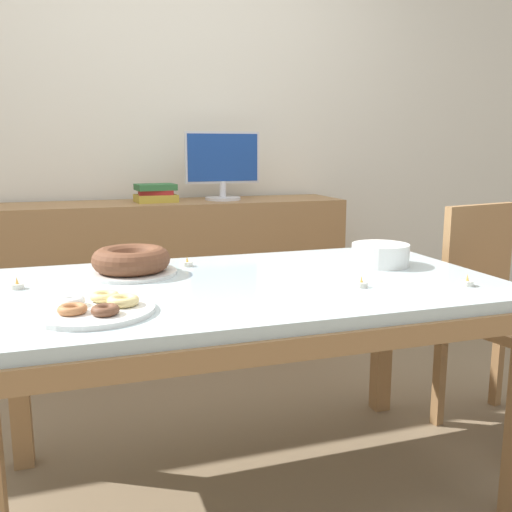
# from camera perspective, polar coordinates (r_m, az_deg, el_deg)

# --- Properties ---
(ground_plane) EXTENTS (12.00, 12.00, 0.00)m
(ground_plane) POSITION_cam_1_polar(r_m,az_deg,el_deg) (2.15, -0.61, -22.30)
(ground_plane) COLOR #7A664C
(wall_back) EXTENTS (8.00, 0.10, 2.60)m
(wall_back) POSITION_cam_1_polar(r_m,az_deg,el_deg) (3.46, -9.47, 12.73)
(wall_back) COLOR silver
(wall_back) RESTS_ON ground
(dining_table) EXTENTS (1.64, 0.96, 0.75)m
(dining_table) POSITION_cam_1_polar(r_m,az_deg,el_deg) (1.87, -0.65, -5.13)
(dining_table) COLOR silver
(dining_table) RESTS_ON ground
(chair) EXTENTS (0.50, 0.50, 0.94)m
(chair) POSITION_cam_1_polar(r_m,az_deg,el_deg) (2.58, 23.00, -4.71)
(chair) COLOR olive
(chair) RESTS_ON ground
(sideboard) EXTENTS (1.90, 0.44, 0.88)m
(sideboard) POSITION_cam_1_polar(r_m,az_deg,el_deg) (3.24, -8.17, -2.38)
(sideboard) COLOR olive
(sideboard) RESTS_ON ground
(computer_monitor) EXTENTS (0.42, 0.20, 0.38)m
(computer_monitor) POSITION_cam_1_polar(r_m,az_deg,el_deg) (3.22, -3.36, 8.97)
(computer_monitor) COLOR silver
(computer_monitor) RESTS_ON sideboard
(book_stack) EXTENTS (0.23, 0.19, 0.10)m
(book_stack) POSITION_cam_1_polar(r_m,az_deg,el_deg) (3.15, -10.01, 6.19)
(book_stack) COLOR #B29933
(book_stack) RESTS_ON sideboard
(cake_chocolate_round) EXTENTS (0.31, 0.31, 0.09)m
(cake_chocolate_round) POSITION_cam_1_polar(r_m,az_deg,el_deg) (1.99, -12.37, -0.56)
(cake_chocolate_round) COLOR white
(cake_chocolate_round) RESTS_ON dining_table
(pastry_platter) EXTENTS (0.32, 0.32, 0.04)m
(pastry_platter) POSITION_cam_1_polar(r_m,az_deg,el_deg) (1.56, -15.85, -5.01)
(pastry_platter) COLOR white
(pastry_platter) RESTS_ON dining_table
(plate_stack) EXTENTS (0.21, 0.21, 0.08)m
(plate_stack) POSITION_cam_1_polar(r_m,az_deg,el_deg) (2.14, 12.32, 0.14)
(plate_stack) COLOR white
(plate_stack) RESTS_ON dining_table
(tealight_near_front) EXTENTS (0.04, 0.04, 0.04)m
(tealight_near_front) POSITION_cam_1_polar(r_m,az_deg,el_deg) (2.10, -6.89, -0.75)
(tealight_near_front) COLOR silver
(tealight_near_front) RESTS_ON dining_table
(tealight_centre) EXTENTS (0.04, 0.04, 0.04)m
(tealight_centre) POSITION_cam_1_polar(r_m,az_deg,el_deg) (1.80, 10.49, -2.77)
(tealight_centre) COLOR silver
(tealight_centre) RESTS_ON dining_table
(tealight_left_edge) EXTENTS (0.04, 0.04, 0.04)m
(tealight_left_edge) POSITION_cam_1_polar(r_m,az_deg,el_deg) (1.91, 20.36, -2.51)
(tealight_left_edge) COLOR silver
(tealight_left_edge) RESTS_ON dining_table
(tealight_right_edge) EXTENTS (0.04, 0.04, 0.04)m
(tealight_right_edge) POSITION_cam_1_polar(r_m,az_deg,el_deg) (1.90, -22.77, -2.76)
(tealight_right_edge) COLOR silver
(tealight_right_edge) RESTS_ON dining_table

